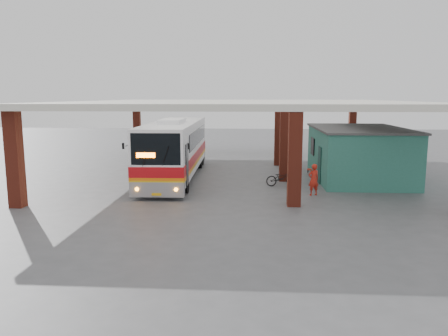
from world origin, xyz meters
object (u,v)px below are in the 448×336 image
(motorcycle, at_px, (282,178))
(red_chair, at_px, (312,168))
(coach_bus, at_px, (175,148))
(pedestrian, at_px, (314,180))

(motorcycle, height_order, red_chair, motorcycle)
(coach_bus, xyz_separation_m, pedestrian, (7.79, -4.35, -1.02))
(pedestrian, relative_size, red_chair, 2.15)
(coach_bus, bearing_deg, motorcycle, -19.94)
(motorcycle, height_order, pedestrian, pedestrian)
(motorcycle, distance_m, pedestrian, 2.69)
(pedestrian, distance_m, red_chair, 6.73)
(red_chair, bearing_deg, motorcycle, -101.86)
(coach_bus, bearing_deg, pedestrian, -30.69)
(red_chair, bearing_deg, pedestrian, -81.73)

